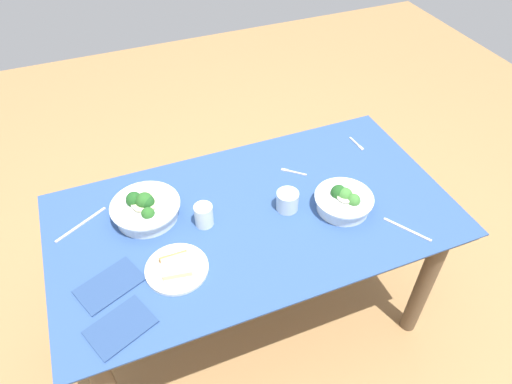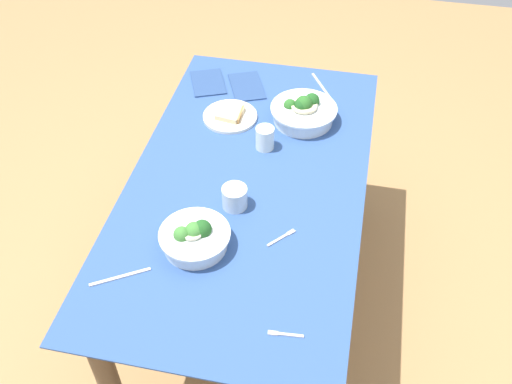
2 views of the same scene
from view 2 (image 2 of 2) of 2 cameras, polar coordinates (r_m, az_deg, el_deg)
ground_plane at (r=2.55m, az=-0.68°, el=-10.43°), size 6.00×6.00×0.00m
dining_table at (r=2.09m, az=-0.81°, el=-1.01°), size 1.50×0.81×0.71m
broccoli_bowl_far at (r=1.79m, az=-6.01°, el=-4.46°), size 0.22×0.22×0.10m
broccoli_bowl_near at (r=2.26m, az=4.67°, el=7.84°), size 0.25×0.25×0.11m
bread_side_plate at (r=2.28m, az=-2.53°, el=7.48°), size 0.21×0.21×0.03m
water_glass_center at (r=2.12m, az=0.88°, el=5.31°), size 0.07×0.07×0.09m
water_glass_side at (r=1.90m, az=-2.10°, el=-0.52°), size 0.08×0.08×0.08m
fork_by_far_bowl at (r=1.83m, az=2.61°, el=-4.44°), size 0.09×0.08×0.00m
fork_by_near_bowl at (r=1.63m, az=2.74°, el=-13.74°), size 0.02×0.10×0.00m
table_knife_left at (r=2.47m, az=6.53°, el=10.12°), size 0.19×0.12×0.00m
table_knife_right at (r=1.78m, az=-13.16°, el=-8.10°), size 0.10×0.16×0.00m
napkin_folded_upper at (r=2.49m, az=-4.71°, el=10.63°), size 0.23×0.19×0.01m
napkin_folded_lower at (r=2.46m, az=-0.90°, el=10.31°), size 0.24×0.20×0.01m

